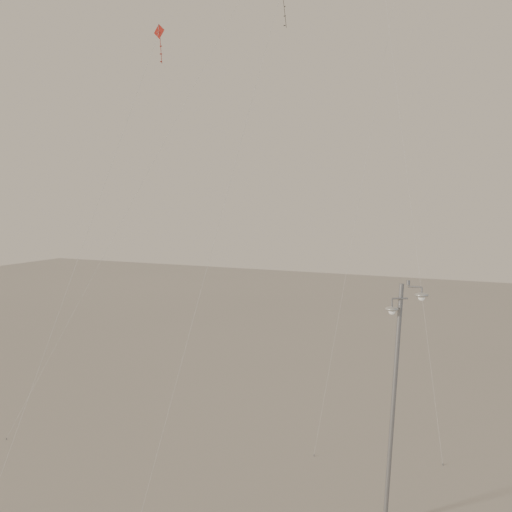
% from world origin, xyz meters
% --- Properties ---
extents(street_lamp, '(1.58, 0.87, 9.80)m').
position_xyz_m(street_lamp, '(4.08, 3.10, 5.22)').
color(street_lamp, '#989AA0').
rests_on(street_lamp, ground).
extents(kite_0, '(10.77, 14.73, 31.22)m').
position_xyz_m(kite_0, '(-8.77, 15.18, 24.25)').
color(kite_0, maroon).
rests_on(kite_0, ground).
extents(kite_1, '(2.09, 10.11, 22.98)m').
position_xyz_m(kite_1, '(-3.37, 6.12, 17.77)').
color(kite_1, '#2A2623').
rests_on(kite_1, ground).
extents(kite_3, '(4.63, 6.81, 20.30)m').
position_xyz_m(kite_3, '(-7.87, 1.47, 14.34)').
color(kite_3, maroon).
rests_on(kite_3, ground).
extents(kite_5, '(7.03, 11.85, 28.33)m').
position_xyz_m(kite_5, '(-0.90, 19.41, 22.37)').
color(kite_5, '#973219').
rests_on(kite_5, ground).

